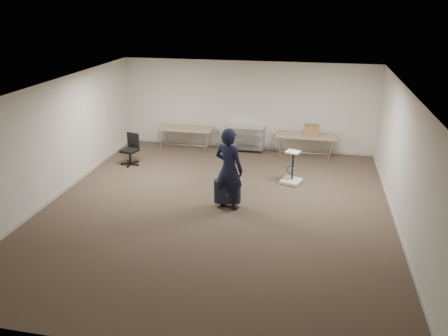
# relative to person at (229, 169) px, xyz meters

# --- Properties ---
(ground) EXTENTS (9.00, 9.00, 0.00)m
(ground) POSITION_rel_person_xyz_m (-0.27, -0.16, -0.96)
(ground) COLOR #433328
(ground) RESTS_ON ground
(room_shell) EXTENTS (8.00, 9.00, 9.00)m
(room_shell) POSITION_rel_person_xyz_m (-0.27, 1.22, -0.91)
(room_shell) COLOR silver
(room_shell) RESTS_ON ground
(folding_table_left) EXTENTS (1.80, 0.75, 0.73)m
(folding_table_left) POSITION_rel_person_xyz_m (-2.17, 3.79, -0.29)
(folding_table_left) COLOR #917358
(folding_table_left) RESTS_ON ground
(folding_table_right) EXTENTS (1.80, 0.75, 0.73)m
(folding_table_right) POSITION_rel_person_xyz_m (1.63, 3.79, -0.29)
(folding_table_right) COLOR #917358
(folding_table_right) RESTS_ON ground
(wire_shelf) EXTENTS (1.22, 0.47, 0.80)m
(wire_shelf) POSITION_rel_person_xyz_m (-0.27, 4.04, -0.52)
(wire_shelf) COLOR silver
(wire_shelf) RESTS_ON ground
(person) EXTENTS (0.82, 0.68, 1.93)m
(person) POSITION_rel_person_xyz_m (0.00, 0.00, 0.00)
(person) COLOR black
(person) RESTS_ON ground
(suitcase) EXTENTS (0.44, 0.29, 1.11)m
(suitcase) POSITION_rel_person_xyz_m (-0.04, 0.03, -0.59)
(suitcase) COLOR black
(suitcase) RESTS_ON ground
(office_chair) EXTENTS (0.56, 0.56, 0.92)m
(office_chair) POSITION_rel_person_xyz_m (-3.36, 2.18, -0.68)
(office_chair) COLOR black
(office_chair) RESTS_ON ground
(equipment_cart) EXTENTS (0.61, 0.61, 0.89)m
(equipment_cart) POSITION_rel_person_xyz_m (1.35, 1.72, -0.73)
(equipment_cart) COLOR silver
(equipment_cart) RESTS_ON ground
(cardboard_box) EXTENTS (0.44, 0.33, 0.32)m
(cardboard_box) POSITION_rel_person_xyz_m (1.79, 3.77, -0.07)
(cardboard_box) COLOR #8E6142
(cardboard_box) RESTS_ON folding_table_right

